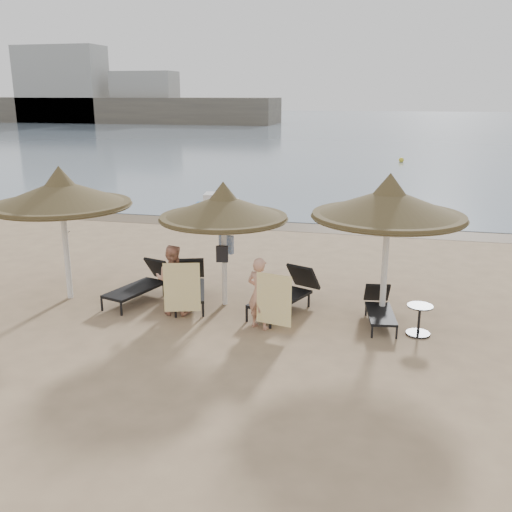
{
  "coord_description": "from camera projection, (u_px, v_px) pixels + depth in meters",
  "views": [
    {
      "loc": [
        3.1,
        -10.66,
        4.7
      ],
      "look_at": [
        0.27,
        1.2,
        1.2
      ],
      "focal_mm": 40.0,
      "sensor_mm": 36.0,
      "label": 1
    }
  ],
  "objects": [
    {
      "name": "lounger_far_left",
      "position": [
        142.0,
        283.0,
        13.39
      ],
      "size": [
        1.17,
        2.03,
        0.87
      ],
      "rotation": [
        0.0,
        0.0,
        -0.29
      ],
      "color": "black",
      "rests_on": "ground"
    },
    {
      "name": "sea",
      "position": [
        374.0,
        125.0,
        86.76
      ],
      "size": [
        200.0,
        140.0,
        0.03
      ],
      "primitive_type": "cube",
      "color": "slate",
      "rests_on": "ground"
    },
    {
      "name": "towel_right",
      "position": [
        274.0,
        300.0,
        11.33
      ],
      "size": [
        0.75,
        0.19,
        1.07
      ],
      "rotation": [
        0.0,
        0.0,
        -0.23
      ],
      "color": "yellow",
      "rests_on": "ground"
    },
    {
      "name": "palapa_center",
      "position": [
        223.0,
        208.0,
        12.54
      ],
      "size": [
        2.87,
        2.87,
        2.85
      ],
      "rotation": [
        0.0,
        0.0,
        -0.04
      ],
      "color": "white",
      "rests_on": "ground"
    },
    {
      "name": "lounger_far_right",
      "position": [
        380.0,
        308.0,
        12.07
      ],
      "size": [
        0.76,
        1.66,
        0.72
      ],
      "rotation": [
        0.0,
        0.0,
        0.15
      ],
      "color": "black",
      "rests_on": "ground"
    },
    {
      "name": "wet_sand_strip",
      "position": [
        301.0,
        227.0,
        20.74
      ],
      "size": [
        200.0,
        1.6,
        0.01
      ],
      "primitive_type": "cube",
      "color": "brown",
      "rests_on": "ground"
    },
    {
      "name": "lounger_near_right",
      "position": [
        287.0,
        292.0,
        12.72
      ],
      "size": [
        1.4,
        2.13,
        0.91
      ],
      "rotation": [
        0.0,
        0.0,
        -0.4
      ],
      "color": "black",
      "rests_on": "ground"
    },
    {
      "name": "palapa_left",
      "position": [
        61.0,
        194.0,
        12.9
      ],
      "size": [
        3.16,
        3.16,
        3.13
      ],
      "rotation": [
        0.0,
        0.0,
        -0.18
      ],
      "color": "white",
      "rests_on": "ground"
    },
    {
      "name": "lounger_near_left",
      "position": [
        190.0,
        284.0,
        13.31
      ],
      "size": [
        1.24,
        2.07,
        0.88
      ],
      "rotation": [
        0.0,
        0.0,
        0.32
      ],
      "color": "black",
      "rests_on": "ground"
    },
    {
      "name": "bag_patterned",
      "position": [
        226.0,
        244.0,
        12.95
      ],
      "size": [
        0.35,
        0.18,
        0.42
      ],
      "rotation": [
        0.0,
        0.0,
        -0.21
      ],
      "color": "white",
      "rests_on": "ground"
    },
    {
      "name": "person_left",
      "position": [
        172.0,
        274.0,
        12.38
      ],
      "size": [
        0.86,
        0.58,
        1.81
      ],
      "primitive_type": "imported",
      "rotation": [
        0.0,
        0.0,
        3.19
      ],
      "color": "tan",
      "rests_on": "ground"
    },
    {
      "name": "ground",
      "position": [
        230.0,
        325.0,
        11.96
      ],
      "size": [
        160.0,
        160.0,
        0.0
      ],
      "primitive_type": "plane",
      "color": "tan",
      "rests_on": "ground"
    },
    {
      "name": "bag_dark",
      "position": [
        222.0,
        254.0,
        12.67
      ],
      "size": [
        0.27,
        0.11,
        0.37
      ],
      "rotation": [
        0.0,
        0.0,
        0.11
      ],
      "color": "black",
      "rests_on": "ground"
    },
    {
      "name": "far_shore",
      "position": [
        212.0,
        105.0,
        89.53
      ],
      "size": [
        150.0,
        54.8,
        12.0
      ],
      "color": "brown",
      "rests_on": "ground"
    },
    {
      "name": "pedal_boat",
      "position": [
        220.0,
        209.0,
        22.18
      ],
      "size": [
        2.23,
        1.51,
        0.97
      ],
      "rotation": [
        0.0,
        0.0,
        0.15
      ],
      "color": "#2E61A5",
      "rests_on": "ground"
    },
    {
      "name": "person_right",
      "position": [
        260.0,
        288.0,
        11.61
      ],
      "size": [
        0.93,
        0.75,
        1.76
      ],
      "primitive_type": "imported",
      "rotation": [
        0.0,
        0.0,
        2.82
      ],
      "color": "tan",
      "rests_on": "ground"
    },
    {
      "name": "buoy_mid",
      "position": [
        401.0,
        160.0,
        39.94
      ],
      "size": [
        0.35,
        0.35,
        0.35
      ],
      "primitive_type": "sphere",
      "color": "gold",
      "rests_on": "ground"
    },
    {
      "name": "side_table",
      "position": [
        419.0,
        321.0,
        11.44
      ],
      "size": [
        0.51,
        0.51,
        0.62
      ],
      "rotation": [
        0.0,
        0.0,
        -0.23
      ],
      "color": "black",
      "rests_on": "ground"
    },
    {
      "name": "palapa_right",
      "position": [
        389.0,
        204.0,
        11.65
      ],
      "size": [
        3.18,
        3.18,
        3.15
      ],
      "rotation": [
        0.0,
        0.0,
        0.25
      ],
      "color": "white",
      "rests_on": "ground"
    },
    {
      "name": "towel_left",
      "position": [
        182.0,
        287.0,
        12.02
      ],
      "size": [
        0.75,
        0.24,
        1.08
      ],
      "rotation": [
        0.0,
        0.0,
        0.29
      ],
      "color": "yellow",
      "rests_on": "ground"
    }
  ]
}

